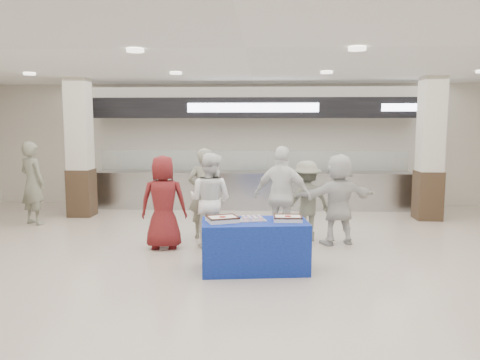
# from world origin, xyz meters

# --- Properties ---
(ground) EXTENTS (14.00, 14.00, 0.00)m
(ground) POSITION_xyz_m (0.00, 0.00, 0.00)
(ground) COLOR beige
(ground) RESTS_ON ground
(serving_line) EXTENTS (8.70, 0.85, 2.80)m
(serving_line) POSITION_xyz_m (0.00, 5.40, 1.16)
(serving_line) COLOR #ADAFB4
(serving_line) RESTS_ON ground
(column_left) EXTENTS (0.55, 0.55, 3.20)m
(column_left) POSITION_xyz_m (-4.00, 4.20, 1.53)
(column_left) COLOR #332317
(column_left) RESTS_ON ground
(column_right) EXTENTS (0.55, 0.55, 3.20)m
(column_right) POSITION_xyz_m (4.00, 4.20, 1.53)
(column_right) COLOR #332317
(column_right) RESTS_ON ground
(display_table) EXTENTS (1.63, 0.95, 0.75)m
(display_table) POSITION_xyz_m (0.14, 0.30, 0.38)
(display_table) COLOR #152F96
(display_table) RESTS_ON ground
(sheet_cake_left) EXTENTS (0.53, 0.47, 0.09)m
(sheet_cake_left) POSITION_xyz_m (-0.33, 0.23, 0.80)
(sheet_cake_left) COLOR white
(sheet_cake_left) RESTS_ON display_table
(sheet_cake_right) EXTENTS (0.41, 0.32, 0.09)m
(sheet_cake_right) POSITION_xyz_m (0.62, 0.34, 0.79)
(sheet_cake_right) COLOR white
(sheet_cake_right) RESTS_ON display_table
(cupcake_tray) EXTENTS (0.45, 0.38, 0.06)m
(cupcake_tray) POSITION_xyz_m (0.10, 0.33, 0.78)
(cupcake_tray) COLOR #B2B2B7
(cupcake_tray) RESTS_ON display_table
(civilian_maroon) EXTENTS (0.84, 0.59, 1.64)m
(civilian_maroon) POSITION_xyz_m (-1.47, 1.45, 0.82)
(civilian_maroon) COLOR maroon
(civilian_maroon) RESTS_ON ground
(soldier_a) EXTENTS (0.68, 0.49, 1.72)m
(soldier_a) POSITION_xyz_m (-0.85, 2.24, 0.86)
(soldier_a) COLOR slate
(soldier_a) RESTS_ON ground
(chef_tall) EXTENTS (0.98, 0.88, 1.67)m
(chef_tall) POSITION_xyz_m (-0.67, 1.60, 0.83)
(chef_tall) COLOR white
(chef_tall) RESTS_ON ground
(chef_short) EXTENTS (1.13, 0.75, 1.78)m
(chef_short) POSITION_xyz_m (0.60, 1.79, 0.89)
(chef_short) COLOR white
(chef_short) RESTS_ON ground
(soldier_b) EXTENTS (1.11, 0.89, 1.49)m
(soldier_b) POSITION_xyz_m (1.07, 2.14, 0.75)
(soldier_b) COLOR slate
(soldier_b) RESTS_ON ground
(civilian_white) EXTENTS (1.60, 0.91, 1.64)m
(civilian_white) POSITION_xyz_m (1.61, 1.90, 0.82)
(civilian_white) COLOR silver
(civilian_white) RESTS_ON ground
(soldier_bg) EXTENTS (0.78, 0.68, 1.79)m
(soldier_bg) POSITION_xyz_m (-4.69, 3.26, 0.90)
(soldier_bg) COLOR slate
(soldier_bg) RESTS_ON ground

